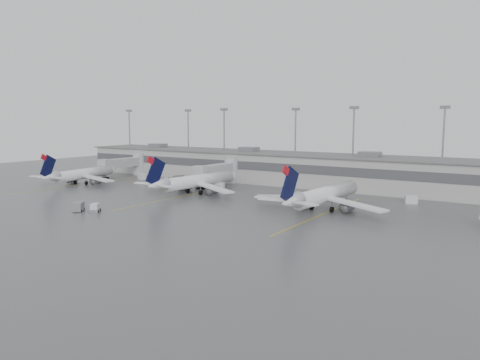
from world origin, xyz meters
The scene contains 18 objects.
ground centered at (0.00, 0.00, 0.00)m, with size 260.00×260.00×0.00m, color #4C4C4E.
terminal centered at (-0.01, 57.98, 4.17)m, with size 152.00×17.00×9.45m.
light_masts centered at (0.00, 63.75, 12.03)m, with size 142.40×8.00×20.60m.
jet_bridge_left centered at (-55.50, 45.72, 3.87)m, with size 4.00×17.20×7.00m.
jet_bridge_right centered at (-20.50, 45.72, 3.87)m, with size 4.00×17.20×7.00m.
stand_markings centered at (0.00, 24.00, 0.01)m, with size 105.25×40.00×0.01m.
jet_far_left centered at (-52.55, 25.60, 2.81)m, with size 24.64×27.83×9.05m.
jet_mid_left centered at (-16.95, 29.67, 3.02)m, with size 26.70×30.04×9.72m.
jet_mid_right centered at (16.20, 26.81, 3.06)m, with size 27.11×30.46×9.85m.
baggage_tug centered at (-19.04, 2.06, 0.63)m, with size 2.74×2.95×1.63m.
baggage_cart centered at (-22.24, 0.86, 0.92)m, with size 2.88×3.13×1.76m.
gse_uld_a centered at (-46.20, 41.56, 0.83)m, with size 2.35×1.57×1.66m, color silver.
gse_uld_b centered at (-15.32, 36.75, 0.96)m, with size 2.71×1.81×1.92m, color silver.
gse_uld_c centered at (28.47, 43.75, 0.85)m, with size 2.39×1.59×1.69m, color silver.
gse_loader centered at (-33.06, 42.44, 0.96)m, with size 1.93×3.08×1.93m, color slate.
cone_a centered at (-44.86, 36.36, 0.31)m, with size 0.39×0.39×0.62m, color orange.
cone_b centered at (-28.27, 30.00, 0.33)m, with size 0.42×0.42×0.67m, color orange.
cone_c centered at (12.46, 30.83, 0.31)m, with size 0.38×0.38×0.61m, color orange.
Camera 1 is at (50.77, -55.26, 17.33)m, focal length 35.00 mm.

